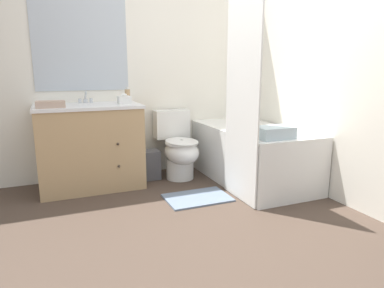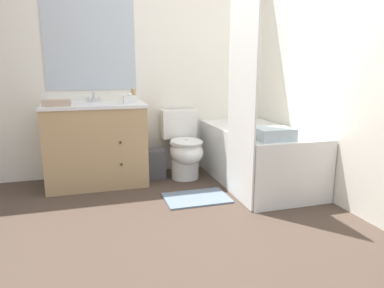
# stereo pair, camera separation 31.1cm
# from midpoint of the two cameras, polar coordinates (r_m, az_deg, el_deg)

# --- Properties ---
(ground_plane) EXTENTS (14.00, 14.00, 0.00)m
(ground_plane) POSITION_cam_midpoint_polar(r_m,az_deg,el_deg) (2.58, 1.16, -14.44)
(ground_plane) COLOR #47382D
(wall_back) EXTENTS (8.00, 0.06, 2.50)m
(wall_back) POSITION_cam_midpoint_polar(r_m,az_deg,el_deg) (3.92, -9.11, 13.49)
(wall_back) COLOR white
(wall_back) RESTS_ON ground_plane
(wall_right) EXTENTS (0.05, 2.67, 2.50)m
(wall_right) POSITION_cam_midpoint_polar(r_m,az_deg,el_deg) (3.67, 14.58, 13.32)
(wall_right) COLOR white
(wall_right) RESTS_ON ground_plane
(vanity_cabinet) EXTENTS (0.99, 0.61, 0.83)m
(vanity_cabinet) POSITION_cam_midpoint_polar(r_m,az_deg,el_deg) (3.57, -19.00, -0.30)
(vanity_cabinet) COLOR tan
(vanity_cabinet) RESTS_ON ground_plane
(sink_faucet) EXTENTS (0.14, 0.12, 0.12)m
(sink_faucet) POSITION_cam_midpoint_polar(r_m,az_deg,el_deg) (3.69, -19.67, 6.98)
(sink_faucet) COLOR silver
(sink_faucet) RESTS_ON vanity_cabinet
(toilet) EXTENTS (0.39, 0.65, 0.72)m
(toilet) POSITION_cam_midpoint_polar(r_m,az_deg,el_deg) (3.70, -4.62, -0.63)
(toilet) COLOR white
(toilet) RESTS_ON ground_plane
(bathtub) EXTENTS (0.76, 1.45, 0.57)m
(bathtub) POSITION_cam_midpoint_polar(r_m,az_deg,el_deg) (3.64, 7.50, -1.68)
(bathtub) COLOR white
(bathtub) RESTS_ON ground_plane
(shower_curtain) EXTENTS (0.02, 0.55, 1.87)m
(shower_curtain) POSITION_cam_midpoint_polar(r_m,az_deg,el_deg) (2.97, 5.39, 7.96)
(shower_curtain) COLOR white
(shower_curtain) RESTS_ON ground_plane
(wastebasket) EXTENTS (0.21, 0.18, 0.31)m
(wastebasket) POSITION_cam_midpoint_polar(r_m,az_deg,el_deg) (3.74, -9.49, -3.46)
(wastebasket) COLOR #4C4C51
(wastebasket) RESTS_ON ground_plane
(tissue_box) EXTENTS (0.12, 0.14, 0.10)m
(tissue_box) POSITION_cam_midpoint_polar(r_m,az_deg,el_deg) (3.51, -13.76, 7.19)
(tissue_box) COLOR white
(tissue_box) RESTS_ON vanity_cabinet
(soap_dispenser) EXTENTS (0.05, 0.05, 0.16)m
(soap_dispenser) POSITION_cam_midpoint_polar(r_m,az_deg,el_deg) (3.61, -13.18, 7.88)
(soap_dispenser) COLOR tan
(soap_dispenser) RESTS_ON vanity_cabinet
(hand_towel_folded) EXTENTS (0.25, 0.15, 0.06)m
(hand_towel_folded) POSITION_cam_midpoint_polar(r_m,az_deg,el_deg) (3.36, -25.04, 6.01)
(hand_towel_folded) COLOR tan
(hand_towel_folded) RESTS_ON vanity_cabinet
(bath_towel_folded) EXTENTS (0.32, 0.23, 0.10)m
(bath_towel_folded) POSITION_cam_midpoint_polar(r_m,az_deg,el_deg) (3.04, 10.69, 1.87)
(bath_towel_folded) COLOR silver
(bath_towel_folded) RESTS_ON bathtub
(bath_mat) EXTENTS (0.58, 0.40, 0.02)m
(bath_mat) POSITION_cam_midpoint_polar(r_m,az_deg,el_deg) (3.17, -1.93, -8.99)
(bath_mat) COLOR slate
(bath_mat) RESTS_ON ground_plane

